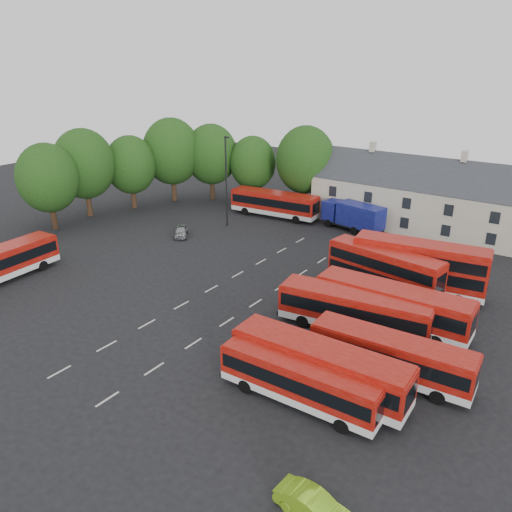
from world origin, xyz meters
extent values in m
plane|color=black|center=(0.00, 0.00, 0.00)|extent=(140.00, 140.00, 0.00)
cube|color=beige|center=(0.00, -14.00, 0.01)|extent=(0.15, 1.80, 0.01)
cube|color=beige|center=(0.00, -10.00, 0.01)|extent=(0.15, 1.80, 0.01)
cube|color=beige|center=(0.00, -6.00, 0.01)|extent=(0.15, 1.80, 0.01)
cube|color=beige|center=(0.00, -2.00, 0.01)|extent=(0.15, 1.80, 0.01)
cube|color=beige|center=(0.00, 2.00, 0.01)|extent=(0.15, 1.80, 0.01)
cube|color=beige|center=(0.00, 6.00, 0.01)|extent=(0.15, 1.80, 0.01)
cube|color=beige|center=(0.00, 10.00, 0.01)|extent=(0.15, 1.80, 0.01)
cube|color=beige|center=(0.00, 14.00, 0.01)|extent=(0.15, 1.80, 0.01)
cube|color=beige|center=(0.00, 18.00, 0.01)|extent=(0.15, 1.80, 0.01)
cube|color=beige|center=(5.00, -14.00, 0.01)|extent=(0.15, 1.80, 0.01)
cube|color=beige|center=(5.00, -10.00, 0.01)|extent=(0.15, 1.80, 0.01)
cube|color=beige|center=(5.00, -6.00, 0.01)|extent=(0.15, 1.80, 0.01)
cube|color=beige|center=(5.00, -2.00, 0.01)|extent=(0.15, 1.80, 0.01)
cube|color=beige|center=(5.00, 2.00, 0.01)|extent=(0.15, 1.80, 0.01)
cube|color=beige|center=(5.00, 6.00, 0.01)|extent=(0.15, 1.80, 0.01)
cube|color=beige|center=(5.00, 10.00, 0.01)|extent=(0.15, 1.80, 0.01)
cube|color=beige|center=(5.00, 14.00, 0.01)|extent=(0.15, 1.80, 0.01)
cube|color=beige|center=(5.00, 18.00, 0.01)|extent=(0.15, 1.80, 0.01)
cylinder|color=black|center=(-27.00, 4.00, 1.92)|extent=(0.70, 0.70, 3.85)
ellipsoid|color=#1A380F|center=(-27.00, 4.00, 6.39)|extent=(7.26, 7.26, 8.35)
cylinder|color=black|center=(-28.00, 10.00, 2.10)|extent=(0.70, 0.70, 4.20)
ellipsoid|color=#1A380F|center=(-28.00, 10.00, 6.97)|extent=(7.92, 7.92, 9.11)
cylinder|color=black|center=(-26.00, 16.00, 1.84)|extent=(0.70, 0.70, 3.67)
ellipsoid|color=#1A380F|center=(-26.00, 16.00, 6.10)|extent=(6.93, 6.93, 7.97)
cylinder|color=black|center=(-24.00, 22.00, 2.19)|extent=(0.70, 0.70, 4.38)
ellipsoid|color=#1A380F|center=(-24.00, 22.00, 7.26)|extent=(8.25, 8.25, 9.49)
cylinder|color=black|center=(-20.00, 26.00, 2.01)|extent=(0.70, 0.70, 4.02)
ellipsoid|color=#1A380F|center=(-20.00, 26.00, 6.68)|extent=(7.59, 7.59, 8.73)
cylinder|color=black|center=(-14.00, 28.00, 1.75)|extent=(0.70, 0.70, 3.50)
ellipsoid|color=#1A380F|center=(-14.00, 28.00, 5.81)|extent=(6.60, 6.60, 7.59)
cylinder|color=black|center=(-6.00, 29.00, 2.10)|extent=(0.70, 0.70, 4.20)
ellipsoid|color=#1A380F|center=(-6.00, 29.00, 6.97)|extent=(7.92, 7.92, 9.11)
cube|color=beige|center=(14.00, 30.00, 2.75)|extent=(35.00, 7.00, 5.50)
cube|color=#2D3035|center=(14.00, 30.00, 5.50)|extent=(35.70, 7.13, 7.13)
cube|color=beige|center=(3.00, 30.00, 9.46)|extent=(0.60, 0.90, 1.20)
cube|color=beige|center=(14.00, 30.00, 9.46)|extent=(0.60, 0.90, 1.20)
cube|color=silver|center=(14.93, -7.24, 0.73)|extent=(10.44, 2.72, 0.52)
cube|color=#9A1309|center=(14.93, -7.24, 1.91)|extent=(10.44, 2.72, 1.84)
cube|color=black|center=(14.93, -7.24, 1.96)|extent=(10.03, 2.76, 0.90)
cube|color=#9A1309|center=(14.93, -7.24, 2.87)|extent=(10.23, 2.61, 0.11)
cylinder|color=black|center=(11.65, -8.42, 0.47)|extent=(0.95, 0.30, 0.94)
cylinder|color=black|center=(18.21, -6.06, 0.47)|extent=(0.95, 0.30, 0.94)
cube|color=silver|center=(15.30, -5.56, 0.82)|extent=(11.71, 2.96, 0.58)
cube|color=#9A1309|center=(15.30, -5.56, 2.14)|extent=(11.71, 2.96, 2.06)
cube|color=black|center=(15.30, -5.56, 2.20)|extent=(11.25, 3.01, 1.01)
cube|color=#9A1309|center=(15.30, -5.56, 3.23)|extent=(11.48, 2.85, 0.13)
cylinder|color=black|center=(11.60, -6.85, 0.53)|extent=(1.07, 0.32, 1.06)
cylinder|color=black|center=(18.99, -4.26, 0.53)|extent=(1.07, 0.32, 1.06)
cube|color=silver|center=(18.46, -1.56, 0.75)|extent=(10.79, 3.03, 0.53)
cube|color=#9A1309|center=(18.46, -1.56, 1.96)|extent=(10.79, 3.03, 1.89)
cube|color=black|center=(18.46, -1.56, 2.01)|extent=(10.37, 3.07, 0.92)
cube|color=#9A1309|center=(18.46, -1.56, 2.96)|extent=(10.57, 2.92, 0.12)
cylinder|color=black|center=(15.12, -2.85, 0.48)|extent=(0.98, 0.33, 0.97)
cylinder|color=black|center=(21.81, -0.27, 0.48)|extent=(0.98, 0.33, 0.97)
cube|color=silver|center=(13.91, 2.56, 0.82)|extent=(11.87, 4.30, 0.58)
cube|color=#9A1309|center=(13.91, 2.56, 2.14)|extent=(11.87, 4.30, 2.06)
cube|color=black|center=(13.91, 2.56, 2.19)|extent=(11.42, 4.30, 1.00)
cube|color=#9A1309|center=(13.91, 2.56, 3.22)|extent=(11.62, 4.17, 0.13)
cylinder|color=black|center=(10.41, 0.83, 0.53)|extent=(1.09, 0.45, 1.06)
cylinder|color=black|center=(17.41, 4.28, 0.53)|extent=(1.09, 0.45, 1.06)
cube|color=silver|center=(16.00, 4.95, 0.85)|extent=(12.13, 3.02, 0.60)
cube|color=#9A1309|center=(16.00, 4.95, 2.22)|extent=(12.13, 3.02, 2.14)
cube|color=black|center=(16.00, 4.95, 2.28)|extent=(11.65, 3.08, 1.04)
cube|color=#9A1309|center=(16.00, 4.95, 3.35)|extent=(11.89, 2.91, 0.13)
cylinder|color=black|center=(12.17, 3.62, 0.55)|extent=(1.10, 0.33, 1.10)
cylinder|color=black|center=(19.84, 6.28, 0.55)|extent=(1.10, 0.33, 1.10)
cube|color=silver|center=(13.25, 10.05, 0.73)|extent=(10.62, 3.89, 0.52)
cube|color=#9A1309|center=(13.25, 10.05, 2.57)|extent=(10.62, 3.89, 3.16)
cube|color=black|center=(13.25, 10.05, 1.96)|extent=(10.22, 3.89, 0.90)
cube|color=#9A1309|center=(13.25, 10.05, 4.20)|extent=(10.40, 3.77, 0.11)
cylinder|color=black|center=(9.81, 9.50, 0.47)|extent=(0.97, 0.40, 0.94)
cylinder|color=black|center=(16.70, 10.61, 0.47)|extent=(0.97, 0.40, 0.94)
cube|color=black|center=(13.25, 10.05, 3.19)|extent=(10.22, 3.89, 0.90)
cube|color=silver|center=(15.55, 12.40, 0.81)|extent=(11.81, 4.30, 0.58)
cube|color=#9A1309|center=(15.55, 12.40, 2.86)|extent=(11.81, 4.30, 3.52)
cube|color=black|center=(15.55, 12.40, 2.18)|extent=(11.36, 4.29, 1.00)
cube|color=#9A1309|center=(15.55, 12.40, 4.67)|extent=(11.57, 4.16, 0.13)
cylinder|color=black|center=(12.06, 10.68, 0.52)|extent=(1.08, 0.45, 1.05)
cylinder|color=black|center=(19.03, 14.11, 0.52)|extent=(1.08, 0.45, 1.05)
cube|color=black|center=(15.55, 12.40, 3.54)|extent=(11.36, 4.29, 1.00)
cube|color=silver|center=(-17.35, -8.22, 0.80)|extent=(3.54, 11.56, 0.57)
cylinder|color=black|center=(-18.82, -4.70, 0.52)|extent=(0.38, 1.06, 1.03)
cube|color=silver|center=(-7.49, 23.87, 0.83)|extent=(12.05, 3.88, 0.59)
cube|color=#9A1309|center=(-7.49, 23.87, 2.18)|extent=(12.05, 3.88, 2.10)
cube|color=black|center=(-7.49, 23.87, 2.23)|extent=(11.58, 3.89, 1.02)
cube|color=#9A1309|center=(-7.49, 23.87, 3.28)|extent=(11.80, 3.75, 0.13)
cylinder|color=black|center=(-11.13, 22.27, 0.54)|extent=(1.10, 0.41, 1.08)
cylinder|color=black|center=(-3.84, 25.46, 0.54)|extent=(1.10, 0.41, 1.08)
cube|color=black|center=(3.31, 24.82, 0.64)|extent=(8.16, 3.61, 0.30)
cube|color=navy|center=(0.41, 25.40, 1.98)|extent=(2.42, 2.81, 2.37)
cube|color=black|center=(-0.51, 25.59, 2.33)|extent=(0.51, 2.08, 1.19)
cube|color=navy|center=(4.43, 24.59, 2.12)|extent=(6.01, 3.53, 2.67)
cylinder|color=black|center=(0.38, 24.27, 0.49)|extent=(1.02, 0.47, 0.99)
cylinder|color=black|center=(6.48, 25.32, 0.49)|extent=(1.02, 0.47, 0.99)
imported|color=#989B9F|center=(-12.29, 11.02, 0.61)|extent=(3.40, 3.71, 1.23)
imported|color=#7EBC1D|center=(19.71, -14.00, 0.63)|extent=(3.90, 1.54, 1.26)
cylinder|color=black|center=(-10.23, 17.23, 5.54)|extent=(0.20, 0.20, 11.08)
cube|color=black|center=(-9.92, 17.11, 11.08)|extent=(0.72, 0.50, 0.20)
camera|label=1|loc=(27.43, -29.46, 19.97)|focal=35.00mm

